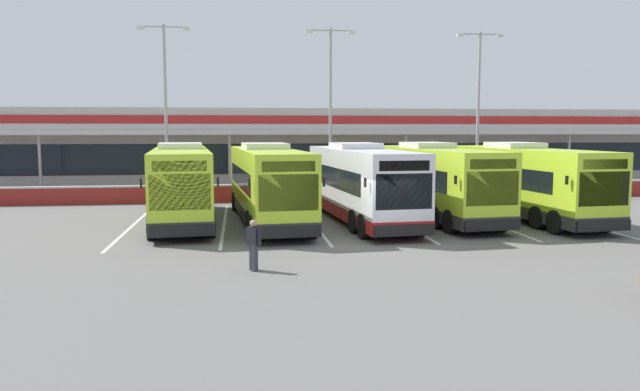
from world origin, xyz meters
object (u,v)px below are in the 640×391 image
(coach_bus_leftmost, at_px, (181,185))
(lamp_post_west, at_px, (166,100))
(lamp_post_east, at_px, (478,102))
(coach_bus_right_centre, at_px, (434,182))
(pedestrian_near_bin, at_px, (253,243))
(coach_bus_centre, at_px, (360,185))
(lamp_post_centre, at_px, (330,101))
(coach_bus_left_centre, at_px, (268,185))
(coach_bus_rightmost, at_px, (523,183))

(coach_bus_leftmost, distance_m, lamp_post_west, 11.39)
(lamp_post_east, bearing_deg, coach_bus_right_centre, -121.41)
(pedestrian_near_bin, distance_m, lamp_post_east, 27.08)
(coach_bus_centre, height_order, coach_bus_right_centre, same)
(coach_bus_leftmost, xyz_separation_m, pedestrian_near_bin, (3.19, -10.71, -0.91))
(coach_bus_right_centre, bearing_deg, lamp_post_west, 143.57)
(coach_bus_right_centre, height_order, lamp_post_centre, lamp_post_centre)
(coach_bus_centre, xyz_separation_m, lamp_post_west, (-10.37, 11.25, 4.50))
(coach_bus_leftmost, height_order, lamp_post_west, lamp_post_west)
(coach_bus_left_centre, distance_m, coach_bus_right_centre, 8.36)
(coach_bus_rightmost, height_order, lamp_post_centre, lamp_post_centre)
(coach_bus_rightmost, xyz_separation_m, lamp_post_centre, (-8.09, 11.28, 4.50))
(coach_bus_left_centre, relative_size, lamp_post_east, 1.12)
(coach_bus_left_centre, bearing_deg, coach_bus_right_centre, 3.67)
(coach_bus_rightmost, relative_size, pedestrian_near_bin, 7.61)
(lamp_post_west, height_order, lamp_post_centre, same)
(coach_bus_left_centre, distance_m, pedestrian_near_bin, 10.03)
(coach_bus_leftmost, xyz_separation_m, coach_bus_centre, (8.56, -0.95, 0.00))
(coach_bus_rightmost, bearing_deg, coach_bus_right_centre, 170.86)
(lamp_post_west, distance_m, lamp_post_east, 20.86)
(coach_bus_leftmost, xyz_separation_m, lamp_post_east, (19.05, 10.56, 4.50))
(coach_bus_centre, relative_size, lamp_post_centre, 1.12)
(pedestrian_near_bin, distance_m, lamp_post_centre, 22.44)
(pedestrian_near_bin, xyz_separation_m, lamp_post_centre, (5.59, 21.05, 5.42))
(coach_bus_leftmost, relative_size, coach_bus_left_centre, 1.00)
(coach_bus_leftmost, distance_m, coach_bus_left_centre, 4.18)
(pedestrian_near_bin, bearing_deg, coach_bus_right_centre, 48.51)
(coach_bus_leftmost, relative_size, lamp_post_west, 1.12)
(coach_bus_leftmost, xyz_separation_m, lamp_post_centre, (8.78, 10.34, 4.50))
(coach_bus_rightmost, bearing_deg, coach_bus_leftmost, 176.81)
(lamp_post_centre, bearing_deg, coach_bus_centre, -91.11)
(coach_bus_centre, distance_m, lamp_post_east, 16.21)
(lamp_post_west, relative_size, lamp_post_east, 1.00)
(coach_bus_rightmost, relative_size, lamp_post_centre, 1.12)
(lamp_post_west, xyz_separation_m, lamp_post_centre, (10.59, 0.04, 0.00))
(lamp_post_west, bearing_deg, coach_bus_centre, -47.32)
(coach_bus_centre, bearing_deg, coach_bus_leftmost, 173.69)
(coach_bus_rightmost, xyz_separation_m, lamp_post_west, (-18.69, 11.24, 4.50))
(coach_bus_right_centre, relative_size, lamp_post_west, 1.12)
(coach_bus_centre, relative_size, lamp_post_west, 1.12)
(coach_bus_rightmost, distance_m, lamp_post_west, 22.27)
(coach_bus_left_centre, height_order, lamp_post_west, lamp_post_west)
(lamp_post_east, bearing_deg, coach_bus_leftmost, -150.99)
(coach_bus_left_centre, xyz_separation_m, coach_bus_right_centre, (8.35, 0.54, 0.00))
(coach_bus_right_centre, bearing_deg, coach_bus_rightmost, -9.14)
(coach_bus_centre, height_order, lamp_post_west, lamp_post_west)
(coach_bus_left_centre, distance_m, lamp_post_centre, 12.86)
(coach_bus_left_centre, distance_m, lamp_post_east, 19.28)
(pedestrian_near_bin, height_order, lamp_post_west, lamp_post_west)
(coach_bus_rightmost, relative_size, lamp_post_east, 1.12)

